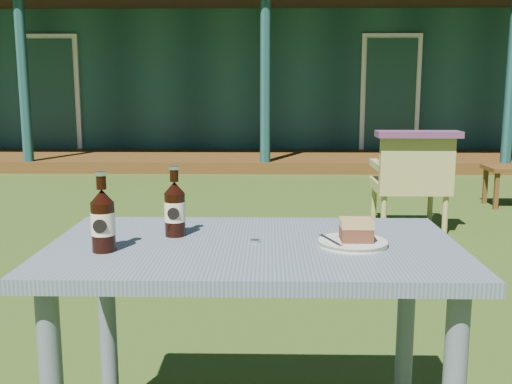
{
  "coord_description": "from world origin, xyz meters",
  "views": [
    {
      "loc": [
        0.04,
        -3.3,
        1.17
      ],
      "look_at": [
        0.0,
        -1.3,
        0.82
      ],
      "focal_mm": 42.0,
      "sensor_mm": 36.0,
      "label": 1
    }
  ],
  "objects_px": {
    "cafe_table": "(254,276)",
    "cola_bottle_near": "(175,208)",
    "cake_slice": "(356,230)",
    "cola_bottle_far": "(103,220)",
    "armchair_left": "(412,178)",
    "plate": "(353,242)"
  },
  "relations": [
    {
      "from": "cafe_table",
      "to": "cola_bottle_near",
      "type": "distance_m",
      "value": 0.32
    },
    {
      "from": "cake_slice",
      "to": "cola_bottle_far",
      "type": "distance_m",
      "value": 0.72
    },
    {
      "from": "cola_bottle_far",
      "to": "armchair_left",
      "type": "height_order",
      "value": "cola_bottle_far"
    },
    {
      "from": "cafe_table",
      "to": "cola_bottle_near",
      "type": "height_order",
      "value": "cola_bottle_near"
    },
    {
      "from": "plate",
      "to": "armchair_left",
      "type": "relative_size",
      "value": 0.26
    },
    {
      "from": "cake_slice",
      "to": "plate",
      "type": "bearing_deg",
      "value": -158.35
    },
    {
      "from": "plate",
      "to": "cola_bottle_near",
      "type": "xyz_separation_m",
      "value": [
        -0.53,
        0.1,
        0.08
      ]
    },
    {
      "from": "cake_slice",
      "to": "cola_bottle_near",
      "type": "distance_m",
      "value": 0.55
    },
    {
      "from": "cola_bottle_far",
      "to": "armchair_left",
      "type": "distance_m",
      "value": 3.64
    },
    {
      "from": "cola_bottle_far",
      "to": "cola_bottle_near",
      "type": "bearing_deg",
      "value": 46.1
    },
    {
      "from": "plate",
      "to": "cake_slice",
      "type": "relative_size",
      "value": 2.22
    },
    {
      "from": "cola_bottle_near",
      "to": "cola_bottle_far",
      "type": "xyz_separation_m",
      "value": [
        -0.17,
        -0.18,
        0.0
      ]
    },
    {
      "from": "armchair_left",
      "to": "cola_bottle_far",
      "type": "bearing_deg",
      "value": -116.72
    },
    {
      "from": "cafe_table",
      "to": "armchair_left",
      "type": "relative_size",
      "value": 1.53
    },
    {
      "from": "cola_bottle_near",
      "to": "armchair_left",
      "type": "distance_m",
      "value": 3.4
    },
    {
      "from": "plate",
      "to": "armchair_left",
      "type": "bearing_deg",
      "value": 73.68
    },
    {
      "from": "cake_slice",
      "to": "armchair_left",
      "type": "bearing_deg",
      "value": 73.82
    },
    {
      "from": "cake_slice",
      "to": "cola_bottle_far",
      "type": "xyz_separation_m",
      "value": [
        -0.71,
        -0.08,
        0.04
      ]
    },
    {
      "from": "cake_slice",
      "to": "cola_bottle_far",
      "type": "bearing_deg",
      "value": -173.46
    },
    {
      "from": "cola_bottle_near",
      "to": "plate",
      "type": "bearing_deg",
      "value": -10.78
    },
    {
      "from": "cola_bottle_far",
      "to": "armchair_left",
      "type": "bearing_deg",
      "value": 63.28
    },
    {
      "from": "cafe_table",
      "to": "cake_slice",
      "type": "height_order",
      "value": "cake_slice"
    }
  ]
}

